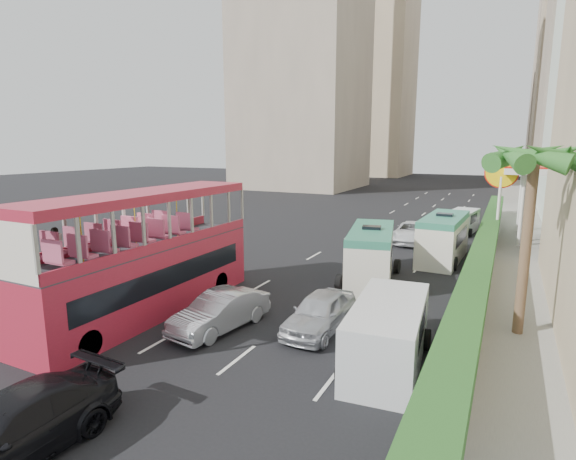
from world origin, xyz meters
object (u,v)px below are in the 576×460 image
Objects in this scene: car_silver_lane_b at (320,330)px; panel_van_near at (388,334)px; van_asset at (412,242)px; minibus_far at (443,238)px; car_black at (12,460)px; double_decker_bus at (146,253)px; palm_tree at (526,247)px; minibus_near at (371,255)px; car_silver_lane_a at (221,329)px; shell_station at (553,205)px; panel_van_far at (462,222)px.

panel_van_near is at bearing -26.12° from car_silver_lane_b.
minibus_far is at bearing -60.49° from van_asset.
panel_van_near is at bearing -82.78° from van_asset.
panel_van_near is (6.38, 8.08, 1.02)m from car_black.
double_decker_bus is 14.39m from palm_tree.
minibus_far is 14.56m from panel_van_near.
van_asset is 0.84× the size of minibus_near.
palm_tree is at bearing 31.52° from car_silver_lane_a.
minibus_near is 9.03m from panel_van_near.
palm_tree is (10.13, 12.23, 3.38)m from car_black.
car_black is at bearing -108.01° from car_silver_lane_b.
panel_van_near is (6.36, 0.02, 1.02)m from car_silver_lane_a.
double_decker_bus is at bearing 174.01° from panel_van_near.
van_asset is at bearing 93.55° from panel_van_near.
double_decker_bus is 11.01m from minibus_near.
double_decker_bus is 17.48m from minibus_far.
double_decker_bus is 9.36m from car_black.
minibus_near is 0.77× the size of shell_station.
car_silver_lane_b is 3.47m from panel_van_near.
car_silver_lane_a is at bearing 174.99° from panel_van_near.
panel_van_far is (6.28, 24.38, 0.89)m from car_silver_lane_a.
panel_van_far is (2.86, 22.82, 0.89)m from car_silver_lane_b.
van_asset is (7.14, 18.87, -2.53)m from double_decker_bus.
panel_van_far is (-0.08, 24.37, -0.13)m from panel_van_near.
palm_tree reaches higher than car_silver_lane_a.
double_decker_bus reaches higher than car_black.
double_decker_bus is at bearing -104.19° from panel_van_far.
shell_station is (8.94, 14.64, 1.39)m from minibus_near.
car_silver_lane_b is 7.93m from palm_tree.
panel_van_near is (2.99, -8.51, -0.34)m from minibus_near.
panel_van_near is 1.15× the size of panel_van_far.
shell_station reaches higher than car_black.
car_black is at bearing -102.51° from minibus_far.
car_silver_lane_b is at bearing -158.74° from palm_tree.
minibus_near is 1.20× the size of panel_van_near.
car_black is 0.63× the size of shell_station.
minibus_near is 17.21m from shell_station.
car_silver_lane_a is at bearing -153.83° from car_silver_lane_b.
minibus_near reaches higher than car_silver_lane_b.
car_black is 10.34m from panel_van_near.
van_asset is 19.27m from panel_van_near.
palm_tree is at bearing 53.11° from car_black.
car_black is 33.69m from shell_station.
shell_station is (6.18, 8.59, 1.39)m from minibus_far.
car_silver_lane_a is 0.70× the size of minibus_far.
panel_van_near is 6.07m from palm_tree.
double_decker_bus is 2.17× the size of car_black.
shell_station reaches higher than panel_van_near.
van_asset is 10.60m from minibus_near.
shell_station reaches higher than minibus_far.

